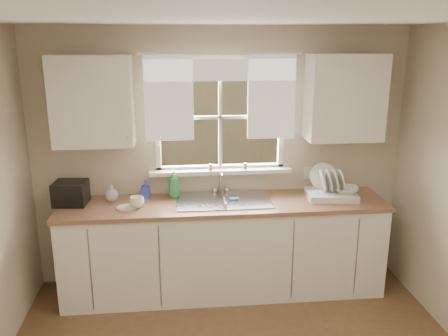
{
  "coord_description": "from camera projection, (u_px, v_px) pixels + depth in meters",
  "views": [
    {
      "loc": [
        -0.42,
        -2.45,
        2.43
      ],
      "look_at": [
        0.0,
        1.65,
        1.25
      ],
      "focal_mm": 38.0,
      "sensor_mm": 36.0,
      "label": 1
    }
  ],
  "objects": [
    {
      "name": "base_cabinets",
      "position": [
        224.0,
        249.0,
        4.54
      ],
      "size": [
        3.0,
        0.62,
        0.87
      ],
      "primitive_type": "cube",
      "color": "white",
      "rests_on": "ground"
    },
    {
      "name": "window",
      "position": [
        220.0,
        135.0,
        4.56
      ],
      "size": [
        1.38,
        0.16,
        1.06
      ],
      "color": "white",
      "rests_on": "room_walls"
    },
    {
      "name": "sill_jars",
      "position": [
        228.0,
        167.0,
        4.59
      ],
      "size": [
        0.38,
        0.04,
        0.06
      ],
      "color": "brown",
      "rests_on": "window"
    },
    {
      "name": "room_walls",
      "position": [
        255.0,
        254.0,
        2.65
      ],
      "size": [
        3.62,
        4.02,
        2.5
      ],
      "color": "beige",
      "rests_on": "ground"
    },
    {
      "name": "countertop",
      "position": [
        224.0,
        204.0,
        4.42
      ],
      "size": [
        3.04,
        0.65,
        0.04
      ],
      "primitive_type": "cube",
      "color": "#8E6347",
      "rests_on": "base_cabinets"
    },
    {
      "name": "dish_rack",
      "position": [
        331.0,
        190.0,
        4.52
      ],
      "size": [
        0.49,
        0.39,
        0.31
      ],
      "color": "white",
      "rests_on": "countertop"
    },
    {
      "name": "ceiling",
      "position": [
        258.0,
        18.0,
        2.37
      ],
      "size": [
        3.6,
        4.0,
        0.02
      ],
      "primitive_type": "cube",
      "color": "silver",
      "rests_on": "room_walls"
    },
    {
      "name": "bowl",
      "position": [
        346.0,
        190.0,
        4.48
      ],
      "size": [
        0.28,
        0.28,
        0.06
      ],
      "primitive_type": "imported",
      "rotation": [
        0.0,
        0.0,
        -0.27
      ],
      "color": "white",
      "rests_on": "dish_rack"
    },
    {
      "name": "soap_bottle_a",
      "position": [
        174.0,
        184.0,
        4.51
      ],
      "size": [
        0.11,
        0.11,
        0.27
      ],
      "primitive_type": "imported",
      "rotation": [
        0.0,
        0.0,
        -0.08
      ],
      "color": "#2F9045",
      "rests_on": "countertop"
    },
    {
      "name": "black_appliance",
      "position": [
        71.0,
        193.0,
        4.34
      ],
      "size": [
        0.31,
        0.28,
        0.21
      ],
      "primitive_type": "cube",
      "rotation": [
        0.0,
        0.0,
        -0.09
      ],
      "color": "black",
      "rests_on": "countertop"
    },
    {
      "name": "upper_cabinet_left",
      "position": [
        93.0,
        101.0,
        4.18
      ],
      "size": [
        0.7,
        0.33,
        0.8
      ],
      "primitive_type": "cube",
      "color": "white",
      "rests_on": "room_walls"
    },
    {
      "name": "saucer",
      "position": [
        127.0,
        208.0,
        4.25
      ],
      "size": [
        0.18,
        0.18,
        0.01
      ],
      "primitive_type": "cylinder",
      "color": "white",
      "rests_on": "countertop"
    },
    {
      "name": "sink",
      "position": [
        223.0,
        208.0,
        4.46
      ],
      "size": [
        0.88,
        0.52,
        0.4
      ],
      "color": "#B7B7BC",
      "rests_on": "countertop"
    },
    {
      "name": "cup",
      "position": [
        137.0,
        202.0,
        4.27
      ],
      "size": [
        0.14,
        0.14,
        0.1
      ],
      "primitive_type": "imported",
      "rotation": [
        0.0,
        0.0,
        -0.06
      ],
      "color": "white",
      "rests_on": "countertop"
    },
    {
      "name": "upper_cabinet_right",
      "position": [
        345.0,
        97.0,
        4.4
      ],
      "size": [
        0.7,
        0.33,
        0.8
      ],
      "primitive_type": "cube",
      "color": "white",
      "rests_on": "room_walls"
    },
    {
      "name": "soap_bottle_b",
      "position": [
        146.0,
        189.0,
        4.51
      ],
      "size": [
        0.09,
        0.09,
        0.17
      ],
      "primitive_type": "imported",
      "rotation": [
        0.0,
        0.0,
        -0.12
      ],
      "color": "#3243BD",
      "rests_on": "countertop"
    },
    {
      "name": "wall_outlet",
      "position": [
        308.0,
        173.0,
        4.74
      ],
      "size": [
        0.08,
        0.01,
        0.12
      ],
      "primitive_type": "cube",
      "color": "beige",
      "rests_on": "room_walls"
    },
    {
      "name": "curtains",
      "position": [
        221.0,
        88.0,
        4.39
      ],
      "size": [
        1.5,
        0.03,
        0.81
      ],
      "color": "white",
      "rests_on": "room_walls"
    },
    {
      "name": "soap_bottle_c",
      "position": [
        112.0,
        193.0,
        4.43
      ],
      "size": [
        0.13,
        0.13,
        0.16
      ],
      "primitive_type": "imported",
      "rotation": [
        0.0,
        0.0,
        -0.03
      ],
      "color": "beige",
      "rests_on": "countertop"
    }
  ]
}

